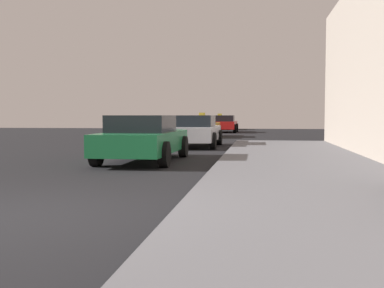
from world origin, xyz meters
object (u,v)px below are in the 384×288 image
car_red (224,124)px  car_black (220,122)px  car_green (144,138)px  car_yellow (202,126)px  car_silver (194,131)px

car_red → car_black: car_black is taller
car_green → car_yellow: size_ratio=1.01×
car_yellow → car_red: bearing=84.7°
car_yellow → car_black: 14.64m
car_yellow → car_black: size_ratio=1.04×
car_green → car_silver: size_ratio=1.06×
car_silver → car_yellow: car_yellow is taller
car_yellow → car_silver: bearing=-85.3°
car_green → car_silver: 6.25m
car_yellow → car_black: (-0.17, 14.64, -0.00)m
car_black → car_green: bearing=-89.3°
car_silver → car_black: bearing=92.2°
car_green → car_yellow: car_yellow is taller
car_green → car_red: size_ratio=1.00×
car_green → car_black: size_ratio=1.05×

